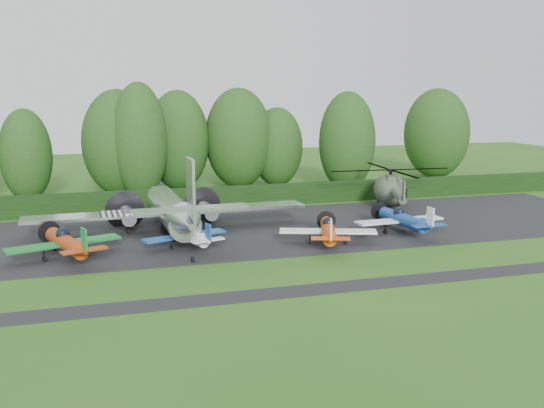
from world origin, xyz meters
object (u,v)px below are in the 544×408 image
object	(u,v)px
light_plane_blue	(403,219)
helicopter	(390,187)
light_plane_red	(66,242)
light_plane_white	(188,235)
transport_plane	(172,210)
sign_board	(493,183)
light_plane_orange	(328,230)

from	to	relation	value
light_plane_blue	helicopter	bearing A→B (deg)	71.62
light_plane_red	light_plane_white	world-z (taller)	light_plane_red
transport_plane	light_plane_white	distance (m)	4.66
sign_board	light_plane_red	bearing A→B (deg)	-153.20
transport_plane	light_plane_red	bearing A→B (deg)	-144.33
transport_plane	light_plane_orange	bearing A→B (deg)	-29.84
transport_plane	light_plane_white	xyz separation A→B (m)	(0.57, -4.51, -1.02)
helicopter	sign_board	xyz separation A→B (m)	(15.54, 4.83, -1.01)
light_plane_orange	sign_board	world-z (taller)	light_plane_orange
transport_plane	light_plane_white	size ratio (longest dim) A/B	3.39
light_plane_blue	helicopter	size ratio (longest dim) A/B	0.56
light_plane_red	light_plane_white	bearing A→B (deg)	24.76
transport_plane	light_plane_white	world-z (taller)	transport_plane
light_plane_blue	sign_board	distance (m)	24.93
light_plane_blue	helicopter	distance (m)	11.25
light_plane_white	light_plane_orange	distance (m)	10.50
light_plane_white	sign_board	size ratio (longest dim) A/B	2.34
sign_board	light_plane_orange	bearing A→B (deg)	-139.83
light_plane_red	light_plane_orange	size ratio (longest dim) A/B	1.07
light_plane_red	light_plane_orange	xyz separation A→B (m)	(18.77, -1.38, -0.08)
light_plane_red	sign_board	distance (m)	48.38
light_plane_orange	sign_board	distance (m)	31.92
light_plane_red	light_plane_white	xyz separation A→B (m)	(8.50, 0.80, -0.22)
transport_plane	helicopter	size ratio (longest dim) A/B	1.61
light_plane_red	sign_board	bearing A→B (deg)	38.25
transport_plane	light_plane_orange	world-z (taller)	transport_plane
light_plane_white	helicopter	world-z (taller)	helicopter
light_plane_blue	light_plane_white	bearing A→B (deg)	-177.54
helicopter	sign_board	size ratio (longest dim) A/B	4.93
transport_plane	light_plane_blue	bearing A→B (deg)	-13.25
light_plane_white	light_plane_orange	bearing A→B (deg)	6.40
helicopter	light_plane_white	bearing A→B (deg)	-174.23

